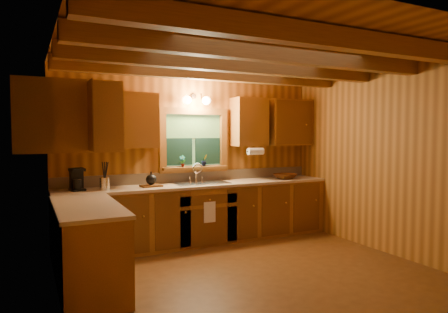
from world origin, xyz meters
name	(u,v)px	position (x,y,z in m)	size (l,w,h in m)	color
room	(255,165)	(0.00, 0.00, 1.30)	(4.20, 4.20, 4.20)	#5A3515
ceiling_beams	(255,60)	(0.00, 0.00, 2.49)	(4.20, 2.54, 0.18)	brown
base_cabinets	(177,221)	(-0.49, 1.28, 0.43)	(4.20, 2.22, 0.86)	brown
countertop	(177,189)	(-0.48, 1.29, 0.88)	(4.20, 2.24, 0.04)	tan
backsplash	(193,176)	(0.00, 1.89, 0.98)	(4.20, 0.02, 0.16)	tan
dishwasher_panel	(114,240)	(-1.47, 0.68, 0.43)	(0.02, 0.60, 0.80)	white
upper_cabinets	(168,120)	(-0.56, 1.42, 1.84)	(4.19, 1.77, 0.78)	brown
window	(194,141)	(0.00, 1.87, 1.53)	(1.12, 0.08, 1.00)	brown
window_sill	(195,168)	(0.00, 1.82, 1.12)	(1.06, 0.14, 0.04)	brown
wall_sconce	(197,100)	(0.00, 1.75, 2.16)	(0.45, 0.21, 0.17)	black
paper_towel_roll	(255,151)	(0.92, 1.53, 1.37)	(0.11, 0.11, 0.27)	white
dish_towel	(210,212)	(0.00, 1.26, 0.52)	(0.18, 0.01, 0.30)	white
sink	(201,186)	(0.00, 1.60, 0.86)	(0.82, 0.48, 0.43)	silver
coffee_maker	(77,179)	(-1.76, 1.64, 1.05)	(0.17, 0.21, 0.30)	black
utensil_crock	(105,183)	(-1.42, 1.53, 0.99)	(0.13, 0.13, 0.38)	silver
cutting_board	(151,186)	(-0.77, 1.58, 0.91)	(0.29, 0.20, 0.03)	brown
teakettle	(151,180)	(-0.77, 1.58, 1.00)	(0.15, 0.15, 0.19)	black
wicker_basket	(285,176)	(1.48, 1.52, 0.94)	(0.35, 0.35, 0.09)	#48230C
potted_plant_left	(182,161)	(-0.21, 1.81, 1.23)	(0.10, 0.07, 0.18)	brown
potted_plant_right	(204,160)	(0.15, 1.81, 1.23)	(0.10, 0.08, 0.19)	brown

